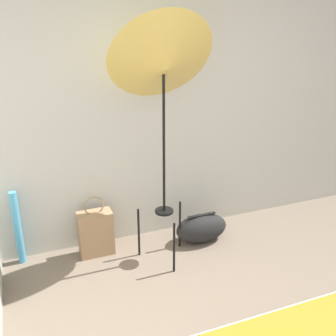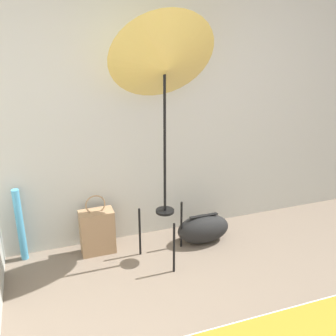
# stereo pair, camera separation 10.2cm
# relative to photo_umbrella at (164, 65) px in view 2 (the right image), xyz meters

# --- Properties ---
(wall_back) EXTENTS (8.00, 0.05, 2.60)m
(wall_back) POSITION_rel_photo_umbrella_xyz_m (0.28, 0.49, -0.38)
(wall_back) COLOR beige
(wall_back) RESTS_ON ground_plane
(photo_umbrella) EXTENTS (0.83, 0.61, 2.08)m
(photo_umbrella) POSITION_rel_photo_umbrella_xyz_m (0.00, 0.00, 0.00)
(photo_umbrella) COLOR black
(photo_umbrella) RESTS_ON ground_plane
(tote_bag) EXTENTS (0.30, 0.17, 0.57)m
(tote_bag) POSITION_rel_photo_umbrella_xyz_m (-0.55, 0.28, -1.46)
(tote_bag) COLOR #9E7A56
(tote_bag) RESTS_ON ground_plane
(duffel_bag) EXTENTS (0.51, 0.27, 0.28)m
(duffel_bag) POSITION_rel_photo_umbrella_xyz_m (0.43, 0.13, -1.54)
(duffel_bag) COLOR black
(duffel_bag) RESTS_ON ground_plane
(paper_roll) EXTENTS (0.06, 0.06, 0.67)m
(paper_roll) POSITION_rel_photo_umbrella_xyz_m (-1.19, 0.39, -1.34)
(paper_roll) COLOR #4CA3D1
(paper_roll) RESTS_ON ground_plane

